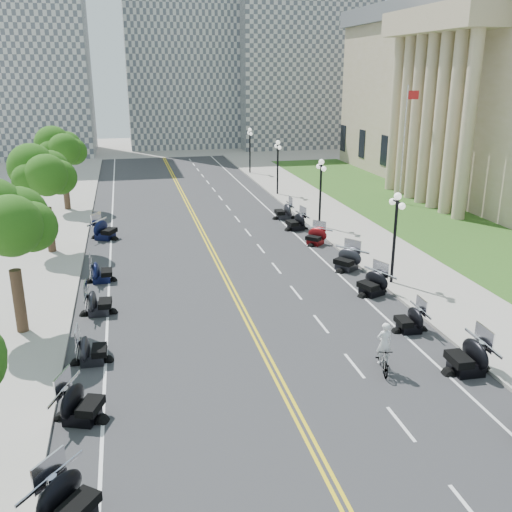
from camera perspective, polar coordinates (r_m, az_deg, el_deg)
ground at (r=25.76m, az=-0.28°, el=-7.50°), size 160.00×160.00×0.00m
road at (r=34.89m, az=-3.88°, el=-0.56°), size 16.00×90.00×0.01m
centerline_yellow_a at (r=34.87m, az=-4.07°, el=-0.56°), size 0.12×90.00×0.00m
centerline_yellow_b at (r=34.90m, az=-3.68°, el=-0.53°), size 0.12×90.00×0.00m
edge_line_north at (r=36.37m, az=6.12°, el=0.18°), size 0.12×90.00×0.00m
edge_line_south at (r=34.54m, az=-14.42°, el=-1.28°), size 0.12×90.00×0.00m
lane_dash_3 at (r=17.48m, az=20.62°, el=-22.71°), size 0.12×2.00×0.00m
lane_dash_4 at (r=20.17m, az=14.28°, el=-15.94°), size 0.12×2.00×0.00m
lane_dash_5 at (r=23.25m, az=9.81°, el=-10.74°), size 0.12×2.00×0.00m
lane_dash_6 at (r=26.57m, az=6.52°, el=-6.76°), size 0.12×2.00×0.00m
lane_dash_7 at (r=30.06m, az=4.02°, el=-3.66°), size 0.12×2.00×0.00m
lane_dash_8 at (r=33.66m, az=2.06°, el=-1.21°), size 0.12×2.00×0.00m
lane_dash_9 at (r=37.34m, az=0.48°, el=0.76°), size 0.12×2.00×0.00m
lane_dash_10 at (r=41.08m, az=-0.81°, el=2.37°), size 0.12×2.00×0.00m
lane_dash_11 at (r=44.87m, az=-1.89°, el=3.72°), size 0.12×2.00×0.00m
lane_dash_12 at (r=48.69m, az=-2.80°, el=4.85°), size 0.12×2.00×0.00m
lane_dash_13 at (r=52.54m, az=-3.58°, el=5.81°), size 0.12×2.00×0.00m
lane_dash_14 at (r=56.41m, az=-4.26°, el=6.65°), size 0.12×2.00×0.00m
lane_dash_15 at (r=60.29m, az=-4.85°, el=7.37°), size 0.12×2.00×0.00m
lane_dash_16 at (r=64.19m, az=-5.37°, el=8.01°), size 0.12×2.00×0.00m
lane_dash_17 at (r=68.10m, az=-5.83°, el=8.57°), size 0.12×2.00×0.00m
lane_dash_18 at (r=72.02m, az=-6.24°, el=9.07°), size 0.12×2.00×0.00m
lane_dash_19 at (r=75.95m, az=-6.62°, el=9.52°), size 0.12×2.00×0.00m
sidewalk_north at (r=37.85m, az=12.01°, el=0.69°), size 5.00×90.00×0.15m
sidewalk_south at (r=34.92m, az=-21.15°, el=-1.64°), size 5.00×90.00×0.15m
lawn at (r=47.82m, az=15.70°, el=3.99°), size 9.00×60.00×0.10m
distant_block_a at (r=85.68m, az=-22.76°, el=17.99°), size 18.00×14.00×26.00m
distant_block_b at (r=91.22m, az=-7.68°, el=20.34°), size 16.00×12.00×30.00m
distant_block_c at (r=91.77m, az=4.46°, el=17.92°), size 20.00×14.00×22.00m
street_lamp_2 at (r=31.16m, az=13.68°, el=1.68°), size 0.50×1.20×4.90m
street_lamp_3 at (r=41.90m, az=6.45°, el=6.21°), size 0.50×1.20×4.90m
street_lamp_4 at (r=53.18m, az=2.18°, el=8.82°), size 0.50×1.20×4.90m
street_lamp_5 at (r=64.72m, az=-0.62°, el=10.49°), size 0.50×1.20×4.90m
flagpole at (r=50.66m, az=14.54°, el=10.56°), size 1.10×0.20×10.00m
tree_2 at (r=25.96m, az=-23.44°, el=2.36°), size 4.80×4.80×9.20m
tree_3 at (r=37.55m, az=-20.42°, el=7.17°), size 4.80×4.80×9.20m
tree_4 at (r=49.34m, az=-18.81°, el=9.70°), size 4.80×4.80×9.20m
motorcycle_n_4 at (r=23.56m, az=20.39°, el=-9.25°), size 2.22×2.22×1.50m
motorcycle_n_5 at (r=26.38m, az=15.12°, el=-6.04°), size 1.85×1.85×1.24m
motorcycle_n_6 at (r=30.13m, az=11.56°, el=-2.56°), size 2.55×2.55×1.38m
motorcycle_n_7 at (r=33.59m, az=9.07°, el=-0.24°), size 2.78×2.78×1.40m
motorcycle_n_8 at (r=38.29m, az=5.97°, el=2.05°), size 2.51×2.51×1.24m
motorcycle_n_9 at (r=41.73m, az=4.02°, el=3.53°), size 2.24×2.24×1.37m
motorcycle_n_10 at (r=44.84m, az=2.78°, el=4.59°), size 2.02×2.02×1.39m
motorcycle_s_3 at (r=16.57m, az=-18.22°, el=-21.93°), size 2.80×2.80×1.39m
motorcycle_s_4 at (r=20.26m, az=-17.10°, el=-13.75°), size 2.57×2.57×1.39m
motorcycle_s_5 at (r=23.79m, az=-16.10°, el=-8.84°), size 1.84×1.84×1.26m
motorcycle_s_6 at (r=28.22m, az=-15.48°, el=-4.36°), size 1.97×1.97×1.33m
motorcycle_s_7 at (r=32.47m, az=-15.24°, el=-1.41°), size 1.87×1.87×1.29m
motorcycle_s_9 at (r=40.64m, az=-14.89°, el=2.65°), size 2.90×2.90×1.49m
bicycle at (r=22.83m, az=12.58°, el=-9.97°), size 0.94×1.89×1.09m
cyclist_rider at (r=22.22m, az=12.82°, el=-6.78°), size 0.62×0.41×1.70m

